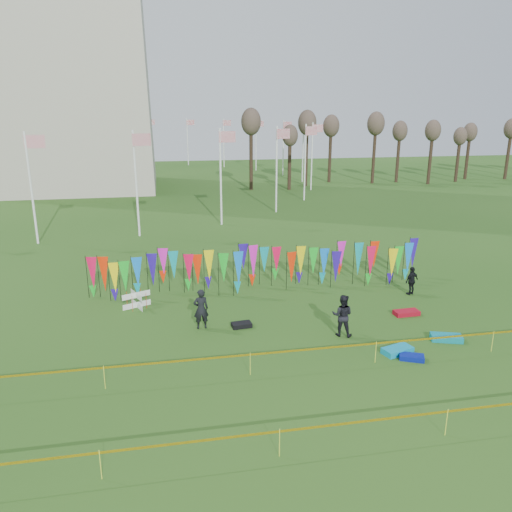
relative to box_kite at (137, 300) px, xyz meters
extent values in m
plane|color=#234C15|center=(6.39, -5.99, -0.41)|extent=(160.00, 160.00, 0.00)
cylinder|color=white|center=(20.39, 42.01, 3.59)|extent=(0.16, 0.16, 8.00)
plane|color=#B71329|center=(20.99, 42.01, 6.89)|extent=(1.40, 0.00, 1.40)
cylinder|color=white|center=(19.43, 49.26, 3.59)|extent=(0.16, 0.16, 8.00)
plane|color=#B71329|center=(20.03, 49.26, 6.89)|extent=(1.40, 0.00, 1.40)
cylinder|color=white|center=(16.63, 56.01, 3.59)|extent=(0.16, 0.16, 8.00)
plane|color=#B71329|center=(17.23, 56.01, 6.89)|extent=(1.40, 0.00, 1.40)
cylinder|color=white|center=(12.18, 61.81, 3.59)|extent=(0.16, 0.16, 8.00)
plane|color=#B71329|center=(12.78, 61.81, 6.89)|extent=(1.40, 0.00, 1.40)
cylinder|color=white|center=(6.39, 66.26, 3.59)|extent=(0.16, 0.16, 8.00)
plane|color=#B71329|center=(6.99, 66.26, 6.89)|extent=(1.40, 0.00, 1.40)
cylinder|color=white|center=(-0.37, 69.06, 3.59)|extent=(0.16, 0.16, 8.00)
plane|color=#B71329|center=(0.23, 69.06, 6.89)|extent=(1.40, 0.00, 1.40)
cylinder|color=white|center=(-7.61, 70.01, 3.59)|extent=(0.16, 0.16, 8.00)
plane|color=#B71329|center=(-7.01, 70.01, 6.89)|extent=(1.40, 0.00, 1.40)
cylinder|color=white|center=(-14.86, 69.06, 3.59)|extent=(0.16, 0.16, 8.00)
plane|color=#B71329|center=(-14.26, 69.06, 6.89)|extent=(1.40, 0.00, 1.40)
cylinder|color=white|center=(-21.61, 66.26, 3.59)|extent=(0.16, 0.16, 8.00)
plane|color=#B71329|center=(-21.01, 66.26, 6.89)|extent=(1.40, 0.00, 1.40)
cylinder|color=white|center=(-7.61, 14.01, 3.59)|extent=(0.16, 0.16, 8.00)
plane|color=#B71329|center=(-7.01, 14.01, 6.89)|extent=(1.40, 0.00, 1.40)
cylinder|color=white|center=(-0.37, 14.97, 3.59)|extent=(0.16, 0.16, 8.00)
plane|color=#B71329|center=(0.23, 14.97, 6.89)|extent=(1.40, 0.00, 1.40)
cylinder|color=white|center=(6.39, 17.77, 3.59)|extent=(0.16, 0.16, 8.00)
plane|color=#B71329|center=(6.99, 17.77, 6.89)|extent=(1.40, 0.00, 1.40)
cylinder|color=white|center=(12.18, 22.22, 3.59)|extent=(0.16, 0.16, 8.00)
plane|color=#B71329|center=(12.78, 22.22, 6.89)|extent=(1.40, 0.00, 1.40)
cylinder|color=white|center=(16.63, 28.01, 3.59)|extent=(0.16, 0.16, 8.00)
plane|color=#B71329|center=(17.23, 28.01, 6.89)|extent=(1.40, 0.00, 1.40)
cylinder|color=white|center=(19.43, 34.77, 3.59)|extent=(0.16, 0.16, 8.00)
plane|color=#B71329|center=(20.03, 34.77, 6.89)|extent=(1.40, 0.00, 1.40)
cylinder|color=black|center=(-2.61, 1.52, 0.72)|extent=(0.03, 0.03, 2.25)
cone|color=#EE0D47|center=(-2.33, 1.52, 0.96)|extent=(0.64, 0.64, 1.60)
cylinder|color=black|center=(-1.99, 1.52, 0.72)|extent=(0.03, 0.03, 2.25)
cone|color=#FB2C07|center=(-1.71, 1.52, 0.96)|extent=(0.64, 0.64, 1.60)
cylinder|color=black|center=(-1.37, 1.52, 0.72)|extent=(0.03, 0.03, 2.25)
cone|color=yellow|center=(-1.09, 1.52, 0.96)|extent=(0.64, 0.64, 1.60)
cylinder|color=black|center=(-0.75, 1.52, 0.72)|extent=(0.03, 0.03, 2.25)
cone|color=green|center=(-0.47, 1.52, 0.96)|extent=(0.64, 0.64, 1.60)
cylinder|color=black|center=(-0.13, 1.52, 0.72)|extent=(0.03, 0.03, 2.25)
cone|color=#0E78F6|center=(0.15, 1.52, 0.96)|extent=(0.64, 0.64, 1.60)
cylinder|color=black|center=(0.49, 1.52, 0.72)|extent=(0.03, 0.03, 2.25)
cone|color=#2B119B|center=(0.77, 1.52, 0.96)|extent=(0.64, 0.64, 1.60)
cylinder|color=black|center=(1.11, 1.52, 0.72)|extent=(0.03, 0.03, 2.25)
cone|color=#F61BCA|center=(1.39, 1.52, 0.96)|extent=(0.64, 0.64, 1.60)
cylinder|color=black|center=(1.73, 1.52, 0.72)|extent=(0.03, 0.03, 2.25)
cone|color=#0B99A6|center=(2.01, 1.52, 0.96)|extent=(0.64, 0.64, 1.60)
cylinder|color=black|center=(2.35, 1.52, 0.72)|extent=(0.03, 0.03, 2.25)
cone|color=#EE0D47|center=(2.63, 1.52, 0.96)|extent=(0.64, 0.64, 1.60)
cylinder|color=black|center=(2.97, 1.52, 0.72)|extent=(0.03, 0.03, 2.25)
cone|color=#FB2C07|center=(3.25, 1.52, 0.96)|extent=(0.64, 0.64, 1.60)
cylinder|color=black|center=(3.59, 1.52, 0.72)|extent=(0.03, 0.03, 2.25)
cone|color=yellow|center=(3.87, 1.52, 0.96)|extent=(0.64, 0.64, 1.60)
cylinder|color=black|center=(4.21, 1.52, 0.72)|extent=(0.03, 0.03, 2.25)
cone|color=green|center=(4.49, 1.52, 0.96)|extent=(0.64, 0.64, 1.60)
cylinder|color=black|center=(4.83, 1.52, 0.72)|extent=(0.03, 0.03, 2.25)
cone|color=#0E78F6|center=(5.11, 1.52, 0.96)|extent=(0.64, 0.64, 1.60)
cylinder|color=black|center=(5.45, 1.52, 0.72)|extent=(0.03, 0.03, 2.25)
cone|color=#2B119B|center=(5.73, 1.52, 0.96)|extent=(0.64, 0.64, 1.60)
cylinder|color=black|center=(6.08, 1.52, 0.72)|extent=(0.03, 0.03, 2.25)
cone|color=#F61BCA|center=(6.36, 1.52, 0.96)|extent=(0.64, 0.64, 1.60)
cylinder|color=black|center=(6.70, 1.52, 0.72)|extent=(0.03, 0.03, 2.25)
cone|color=#0B99A6|center=(6.98, 1.52, 0.96)|extent=(0.64, 0.64, 1.60)
cylinder|color=black|center=(7.32, 1.52, 0.72)|extent=(0.03, 0.03, 2.25)
cone|color=#EE0D47|center=(7.60, 1.52, 0.96)|extent=(0.64, 0.64, 1.60)
cylinder|color=black|center=(7.94, 1.52, 0.72)|extent=(0.03, 0.03, 2.25)
cone|color=#FB2C07|center=(8.22, 1.52, 0.96)|extent=(0.64, 0.64, 1.60)
cylinder|color=black|center=(8.56, 1.52, 0.72)|extent=(0.03, 0.03, 2.25)
cone|color=yellow|center=(8.84, 1.52, 0.96)|extent=(0.64, 0.64, 1.60)
cylinder|color=black|center=(9.18, 1.52, 0.72)|extent=(0.03, 0.03, 2.25)
cone|color=green|center=(9.46, 1.52, 0.96)|extent=(0.64, 0.64, 1.60)
cylinder|color=black|center=(9.80, 1.52, 0.72)|extent=(0.03, 0.03, 2.25)
cone|color=#0E78F6|center=(10.08, 1.52, 0.96)|extent=(0.64, 0.64, 1.60)
cylinder|color=black|center=(10.42, 1.52, 0.72)|extent=(0.03, 0.03, 2.25)
cone|color=#2B119B|center=(10.70, 1.52, 0.96)|extent=(0.64, 0.64, 1.60)
cylinder|color=black|center=(11.04, 1.52, 0.72)|extent=(0.03, 0.03, 2.25)
cone|color=#F61BCA|center=(11.32, 1.52, 0.96)|extent=(0.64, 0.64, 1.60)
cylinder|color=black|center=(11.66, 1.52, 0.72)|extent=(0.03, 0.03, 2.25)
cone|color=#0B99A6|center=(11.94, 1.52, 0.96)|extent=(0.64, 0.64, 1.60)
cylinder|color=black|center=(12.28, 1.52, 0.72)|extent=(0.03, 0.03, 2.25)
cone|color=#EE0D47|center=(12.56, 1.52, 0.96)|extent=(0.64, 0.64, 1.60)
cylinder|color=black|center=(12.90, 1.52, 0.72)|extent=(0.03, 0.03, 2.25)
cone|color=#FB2C07|center=(13.18, 1.52, 0.96)|extent=(0.64, 0.64, 1.60)
cylinder|color=black|center=(13.52, 1.52, 0.72)|extent=(0.03, 0.03, 2.25)
cone|color=yellow|center=(13.80, 1.52, 0.96)|extent=(0.64, 0.64, 1.60)
cylinder|color=black|center=(14.14, 1.52, 0.72)|extent=(0.03, 0.03, 2.25)
cone|color=green|center=(14.42, 1.52, 0.96)|extent=(0.64, 0.64, 1.60)
cylinder|color=black|center=(14.77, 1.52, 0.72)|extent=(0.03, 0.03, 2.25)
cone|color=#0E78F6|center=(15.05, 1.52, 0.96)|extent=(0.64, 0.64, 1.60)
cylinder|color=black|center=(15.39, 1.52, 0.72)|extent=(0.03, 0.03, 2.25)
cone|color=#2B119B|center=(15.67, 1.52, 0.96)|extent=(0.64, 0.64, 1.60)
cube|color=#DFB904|center=(6.39, -7.45, 0.41)|extent=(26.00, 0.01, 0.08)
cylinder|color=#EFFC38|center=(-0.61, -7.45, 0.04)|extent=(0.02, 0.02, 0.90)
cylinder|color=#EFFC38|center=(4.39, -7.45, 0.04)|extent=(0.02, 0.02, 0.90)
cylinder|color=#EFFC38|center=(9.39, -7.45, 0.04)|extent=(0.02, 0.02, 0.90)
cylinder|color=#EFFC38|center=(14.39, -7.45, 0.04)|extent=(0.02, 0.02, 0.90)
cube|color=#DFB904|center=(6.39, -12.06, 0.41)|extent=(26.00, 0.01, 0.08)
cylinder|color=#EFFC38|center=(-0.61, -12.06, 0.04)|extent=(0.02, 0.02, 0.90)
cylinder|color=#EFFC38|center=(4.39, -12.06, 0.04)|extent=(0.02, 0.02, 0.90)
cylinder|color=#EFFC38|center=(9.39, -12.06, 0.04)|extent=(0.02, 0.02, 0.90)
cylinder|color=#3C2A1E|center=(12.39, 38.01, 2.79)|extent=(0.44, 0.44, 6.40)
ellipsoid|color=brown|center=(12.39, 38.01, 6.15)|extent=(1.92, 1.92, 2.56)
cylinder|color=#3C2A1E|center=(16.39, 38.01, 2.79)|extent=(0.44, 0.44, 6.40)
ellipsoid|color=brown|center=(16.39, 38.01, 6.15)|extent=(1.92, 1.92, 2.56)
cylinder|color=#3C2A1E|center=(20.39, 38.01, 2.79)|extent=(0.44, 0.44, 6.40)
ellipsoid|color=brown|center=(20.39, 38.01, 6.15)|extent=(1.92, 1.92, 2.56)
cylinder|color=#3C2A1E|center=(24.39, 38.01, 2.79)|extent=(0.44, 0.44, 6.40)
ellipsoid|color=brown|center=(24.39, 38.01, 6.15)|extent=(1.92, 1.92, 2.56)
cylinder|color=#3C2A1E|center=(28.39, 38.01, 2.79)|extent=(0.44, 0.44, 6.40)
ellipsoid|color=brown|center=(28.39, 38.01, 6.15)|extent=(1.92, 1.92, 2.56)
cylinder|color=#3C2A1E|center=(32.39, 38.01, 2.79)|extent=(0.44, 0.44, 6.40)
ellipsoid|color=brown|center=(32.39, 38.01, 6.15)|extent=(1.92, 1.92, 2.56)
cylinder|color=#3C2A1E|center=(36.39, 38.01, 2.79)|extent=(0.44, 0.44, 6.40)
ellipsoid|color=brown|center=(36.39, 38.01, 6.15)|extent=(1.92, 1.92, 2.56)
cylinder|color=#3C2A1E|center=(40.39, 38.01, 2.79)|extent=(0.44, 0.44, 6.40)
ellipsoid|color=brown|center=(40.39, 38.01, 6.15)|extent=(1.92, 1.92, 2.56)
cylinder|color=#3C2A1E|center=(44.39, 38.01, 2.79)|extent=(0.44, 0.44, 6.40)
ellipsoid|color=brown|center=(44.39, 38.01, 6.15)|extent=(1.92, 1.92, 2.56)
cylinder|color=#3C2A1E|center=(48.39, 38.01, 2.79)|extent=(0.44, 0.44, 6.40)
ellipsoid|color=brown|center=(48.39, 38.01, 6.15)|extent=(1.92, 1.92, 2.56)
cylinder|color=red|center=(-0.36, -0.36, 0.00)|extent=(0.02, 0.02, 0.82)
cylinder|color=red|center=(0.36, -0.36, 0.00)|extent=(0.02, 0.02, 0.82)
cylinder|color=red|center=(-0.36, 0.36, 0.00)|extent=(0.02, 0.02, 0.82)
cylinder|color=red|center=(0.36, 0.36, 0.00)|extent=(0.02, 0.02, 0.82)
imported|color=black|center=(2.95, -3.00, 0.51)|extent=(0.71, 0.55, 1.85)
imported|color=black|center=(8.87, -4.87, 0.52)|extent=(1.06, 0.90, 1.87)
imported|color=black|center=(14.22, -0.79, 0.36)|extent=(1.03, 0.83, 1.54)
cube|color=#0D9AC6|center=(10.50, -6.88, -0.29)|extent=(1.35, 0.93, 0.25)
cube|color=#091B97|center=(10.81, -7.48, -0.31)|extent=(1.05, 0.83, 0.20)
cube|color=#AE0B1E|center=(12.70, -3.32, -0.30)|extent=(1.22, 0.61, 0.22)
cube|color=black|center=(4.73, -3.21, -0.31)|extent=(0.93, 0.60, 0.20)
cube|color=#0B899D|center=(13.08, -6.18, -0.29)|extent=(1.41, 0.99, 0.24)
camera|label=1|loc=(1.51, -23.68, 9.02)|focal=35.00mm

